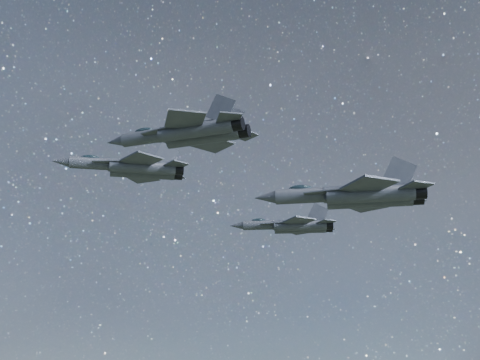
{
  "coord_description": "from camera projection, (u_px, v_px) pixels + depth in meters",
  "views": [
    {
      "loc": [
        2.31,
        -64.63,
        120.01
      ],
      "look_at": [
        0.55,
        -0.7,
        141.58
      ],
      "focal_mm": 42.0,
      "sensor_mm": 36.0,
      "label": 1
    }
  ],
  "objects": [
    {
      "name": "jet_lead",
      "position": [
        132.0,
        167.0,
        65.17
      ],
      "size": [
        15.78,
        10.84,
        3.96
      ],
      "rotation": [
        0.0,
        0.0,
        0.2
      ],
      "color": "#373A44"
    },
    {
      "name": "jet_left",
      "position": [
        292.0,
        226.0,
        87.43
      ],
      "size": [
        16.83,
        11.87,
        4.26
      ],
      "rotation": [
        0.0,
        0.0,
        -0.07
      ],
      "color": "#373A44"
    },
    {
      "name": "jet_right",
      "position": [
        188.0,
        133.0,
        52.12
      ],
      "size": [
        15.15,
        10.18,
        3.83
      ],
      "rotation": [
        0.0,
        0.0,
        -0.31
      ],
      "color": "#373A44"
    },
    {
      "name": "jet_slot",
      "position": [
        355.0,
        195.0,
        63.79
      ],
      "size": [
        20.32,
        14.12,
        5.11
      ],
      "rotation": [
        0.0,
        0.0,
        -0.14
      ],
      "color": "#373A44"
    }
  ]
}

